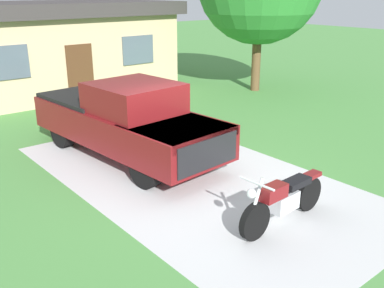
% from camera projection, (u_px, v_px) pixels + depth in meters
% --- Properties ---
extents(ground_plane, '(80.00, 80.00, 0.00)m').
position_uv_depth(ground_plane, '(193.00, 178.00, 9.64)').
color(ground_plane, '#4A8740').
extents(driveway_pad, '(4.68, 8.74, 0.01)m').
position_uv_depth(driveway_pad, '(193.00, 178.00, 9.64)').
color(driveway_pad, '#BCBCBC').
rests_on(driveway_pad, ground).
extents(motorcycle, '(2.21, 0.70, 1.09)m').
position_uv_depth(motorcycle, '(283.00, 200.00, 7.63)').
color(motorcycle, black).
rests_on(motorcycle, ground).
extents(pickup_truck, '(2.44, 5.76, 1.90)m').
position_uv_depth(pickup_truck, '(124.00, 119.00, 10.70)').
color(pickup_truck, black).
rests_on(pickup_truck, ground).
extents(neighbor_house, '(9.60, 5.60, 3.50)m').
position_uv_depth(neighbor_house, '(51.00, 46.00, 17.48)').
color(neighbor_house, tan).
rests_on(neighbor_house, ground).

